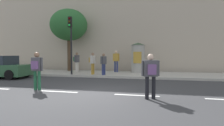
{
  "coord_description": "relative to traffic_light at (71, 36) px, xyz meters",
  "views": [
    {
      "loc": [
        2.44,
        -7.66,
        1.67
      ],
      "look_at": [
        0.25,
        2.0,
        1.19
      ],
      "focal_mm": 30.94,
      "sensor_mm": 36.0,
      "label": 1
    }
  ],
  "objects": [
    {
      "name": "ground_plane",
      "position": [
        3.53,
        -5.24,
        -2.95
      ],
      "size": [
        80.0,
        80.0,
        0.0
      ],
      "primitive_type": "plane",
      "color": "#38383A"
    },
    {
      "name": "sidewalk_curb",
      "position": [
        3.53,
        1.76,
        -2.87
      ],
      "size": [
        36.0,
        4.0,
        0.15
      ],
      "primitive_type": "cube",
      "color": "#B2ADA3",
      "rests_on": "ground_plane"
    },
    {
      "name": "lane_markings",
      "position": [
        3.53,
        -5.24,
        -2.94
      ],
      "size": [
        25.8,
        0.16,
        0.01
      ],
      "color": "silver",
      "rests_on": "ground_plane"
    },
    {
      "name": "building_backdrop",
      "position": [
        3.53,
        6.76,
        1.99
      ],
      "size": [
        36.0,
        5.0,
        9.88
      ],
      "primitive_type": "cube",
      "color": "#B7A893",
      "rests_on": "ground_plane"
    },
    {
      "name": "traffic_light",
      "position": [
        0.0,
        0.0,
        0.0
      ],
      "size": [
        0.24,
        0.45,
        4.14
      ],
      "color": "black",
      "rests_on": "sidewalk_curb"
    },
    {
      "name": "poster_column",
      "position": [
        4.58,
        2.75,
        -1.58
      ],
      "size": [
        1.17,
        1.17,
        2.4
      ],
      "color": "#9E9B93",
      "rests_on": "sidewalk_curb"
    },
    {
      "name": "street_tree",
      "position": [
        -1.48,
        2.86,
        1.21
      ],
      "size": [
        3.23,
        3.23,
        5.4
      ],
      "color": "#4C3826",
      "rests_on": "sidewalk_curb"
    },
    {
      "name": "pedestrian_with_bag",
      "position": [
        0.68,
        -5.1,
        -1.91
      ],
      "size": [
        0.58,
        0.39,
        1.73
      ],
      "color": "#1E5938",
      "rests_on": "ground_plane"
    },
    {
      "name": "pedestrian_in_red_top",
      "position": [
        5.8,
        -5.77,
        -1.95
      ],
      "size": [
        0.65,
        0.48,
        1.66
      ],
      "color": "black",
      "rests_on": "ground_plane"
    },
    {
      "name": "pedestrian_in_light_jacket",
      "position": [
        1.49,
        0.45,
        -1.85
      ],
      "size": [
        0.42,
        0.6,
        1.59
      ],
      "color": "#B78C33",
      "rests_on": "sidewalk_curb"
    },
    {
      "name": "pedestrian_tallest",
      "position": [
        -0.24,
        1.62,
        -1.84
      ],
      "size": [
        0.44,
        0.58,
        1.61
      ],
      "color": "silver",
      "rests_on": "sidewalk_curb"
    },
    {
      "name": "pedestrian_with_backpack",
      "position": [
        2.8,
        2.65,
        -1.76
      ],
      "size": [
        0.56,
        0.29,
        1.77
      ],
      "color": "navy",
      "rests_on": "sidewalk_curb"
    },
    {
      "name": "pedestrian_near_pole",
      "position": [
        2.38,
        0.26,
        -1.91
      ],
      "size": [
        0.38,
        0.56,
        1.54
      ],
      "color": "navy",
      "rests_on": "sidewalk_curb"
    }
  ]
}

